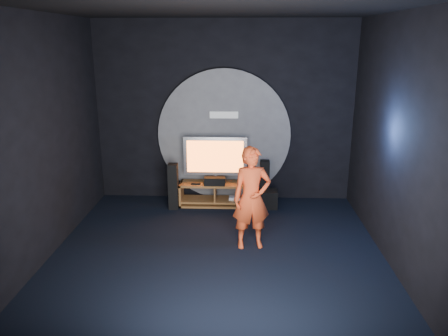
# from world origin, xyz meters

# --- Properties ---
(floor) EXTENTS (5.00, 5.00, 0.00)m
(floor) POSITION_xyz_m (0.00, 0.00, 0.00)
(floor) COLOR black
(floor) RESTS_ON ground
(back_wall) EXTENTS (5.00, 0.04, 3.50)m
(back_wall) POSITION_xyz_m (0.00, 2.50, 1.75)
(back_wall) COLOR black
(back_wall) RESTS_ON ground
(front_wall) EXTENTS (5.00, 0.04, 3.50)m
(front_wall) POSITION_xyz_m (0.00, -2.50, 1.75)
(front_wall) COLOR black
(front_wall) RESTS_ON ground
(left_wall) EXTENTS (0.04, 5.00, 3.50)m
(left_wall) POSITION_xyz_m (-2.50, 0.00, 1.75)
(left_wall) COLOR black
(left_wall) RESTS_ON ground
(right_wall) EXTENTS (0.04, 5.00, 3.50)m
(right_wall) POSITION_xyz_m (2.50, 0.00, 1.75)
(right_wall) COLOR black
(right_wall) RESTS_ON ground
(ceiling) EXTENTS (5.00, 5.00, 0.01)m
(ceiling) POSITION_xyz_m (0.00, 0.00, 3.50)
(ceiling) COLOR black
(ceiling) RESTS_ON back_wall
(wall_disc_panel) EXTENTS (2.60, 0.11, 2.60)m
(wall_disc_panel) POSITION_xyz_m (0.00, 2.44, 1.30)
(wall_disc_panel) COLOR #515156
(wall_disc_panel) RESTS_ON ground
(media_console) EXTENTS (1.37, 0.45, 0.45)m
(media_console) POSITION_xyz_m (-0.15, 2.05, 0.20)
(media_console) COLOR brown
(media_console) RESTS_ON ground
(tv) EXTENTS (1.22, 0.22, 0.89)m
(tv) POSITION_xyz_m (-0.16, 2.12, 0.94)
(tv) COLOR #A0A1A7
(tv) RESTS_ON media_console
(center_speaker) EXTENTS (0.40, 0.15, 0.15)m
(center_speaker) POSITION_xyz_m (-0.16, 1.92, 0.53)
(center_speaker) COLOR black
(center_speaker) RESTS_ON media_console
(remote) EXTENTS (0.18, 0.05, 0.02)m
(remote) POSITION_xyz_m (-0.52, 1.93, 0.46)
(remote) COLOR black
(remote) RESTS_ON media_console
(tower_speaker_left) EXTENTS (0.18, 0.20, 0.89)m
(tower_speaker_left) POSITION_xyz_m (-0.94, 1.82, 0.44)
(tower_speaker_left) COLOR black
(tower_speaker_left) RESTS_ON ground
(tower_speaker_right) EXTENTS (0.18, 0.20, 0.89)m
(tower_speaker_right) POSITION_xyz_m (0.80, 2.11, 0.44)
(tower_speaker_right) COLOR black
(tower_speaker_right) RESTS_ON ground
(subwoofer) EXTENTS (0.32, 0.32, 0.35)m
(subwoofer) POSITION_xyz_m (0.89, 1.95, 0.17)
(subwoofer) COLOR black
(subwoofer) RESTS_ON ground
(player) EXTENTS (0.64, 0.47, 1.60)m
(player) POSITION_xyz_m (0.51, 0.29, 0.80)
(player) COLOR red
(player) RESTS_ON ground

